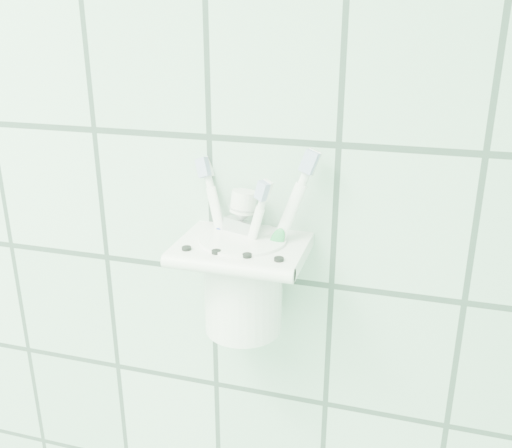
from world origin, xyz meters
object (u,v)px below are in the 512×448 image
at_px(cup, 243,281).
at_px(toothbrush_pink, 241,246).
at_px(toothbrush_blue, 243,238).
at_px(toothbrush_orange, 228,246).
at_px(toothpaste_tube, 228,248).
at_px(holder_bracket, 243,250).

distance_m(cup, toothbrush_pink, 0.05).
distance_m(toothbrush_pink, toothbrush_blue, 0.01).
bearing_deg(toothbrush_orange, toothpaste_tube, 131.23).
relative_size(holder_bracket, toothbrush_blue, 0.65).
xyz_separation_m(holder_bracket, toothbrush_pink, (0.00, -0.01, 0.01)).
relative_size(holder_bracket, cup, 1.22).
bearing_deg(cup, toothbrush_orange, 165.03).
bearing_deg(holder_bracket, toothbrush_pink, -85.58).
bearing_deg(holder_bracket, toothpaste_tube, 152.65).
bearing_deg(toothbrush_pink, cup, 106.24).
bearing_deg(toothbrush_pink, holder_bracket, 102.54).
bearing_deg(cup, holder_bracket, -75.78).
bearing_deg(toothbrush_pink, toothbrush_orange, 148.11).
bearing_deg(toothbrush_blue, toothbrush_pink, -145.36).
bearing_deg(holder_bracket, cup, 104.22).
height_order(cup, toothpaste_tube, toothpaste_tube).
distance_m(toothbrush_pink, toothpaste_tube, 0.03).
xyz_separation_m(toothbrush_pink, toothpaste_tube, (-0.02, 0.02, -0.01)).
xyz_separation_m(cup, toothpaste_tube, (-0.02, 0.01, 0.04)).
relative_size(cup, toothbrush_orange, 0.64).
relative_size(toothbrush_pink, toothbrush_orange, 1.09).
height_order(holder_bracket, toothbrush_orange, toothbrush_orange).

